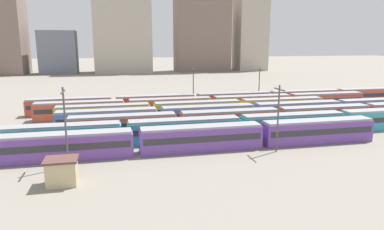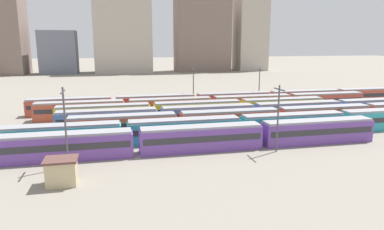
# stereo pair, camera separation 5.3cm
# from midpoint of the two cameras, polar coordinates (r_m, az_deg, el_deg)

# --- Properties ---
(ground_plane) EXTENTS (600.00, 600.00, 0.00)m
(ground_plane) POSITION_cam_midpoint_polar(r_m,az_deg,el_deg) (65.21, -10.26, -2.22)
(ground_plane) COLOR gray
(train_track_0) EXTENTS (55.80, 3.06, 3.75)m
(train_track_0) POSITION_cam_midpoint_polar(r_m,az_deg,el_deg) (51.02, 1.56, -3.78)
(train_track_0) COLOR #6B429E
(train_track_0) RESTS_ON ground_plane
(train_track_1) EXTENTS (93.60, 3.06, 3.75)m
(train_track_1) POSITION_cam_midpoint_polar(r_m,az_deg,el_deg) (62.00, 16.18, -1.43)
(train_track_1) COLOR teal
(train_track_1) RESTS_ON ground_plane
(train_track_2) EXTENTS (112.50, 3.06, 3.75)m
(train_track_2) POSITION_cam_midpoint_polar(r_m,az_deg,el_deg) (76.67, 26.78, 0.25)
(train_track_2) COLOR #BC4C38
(train_track_2) RESTS_ON ground_plane
(train_track_3) EXTENTS (93.60, 3.06, 3.75)m
(train_track_3) POSITION_cam_midpoint_polar(r_m,az_deg,el_deg) (74.09, 16.95, 0.65)
(train_track_3) COLOR #4C70BC
(train_track_3) RESTS_ON ground_plane
(train_track_4) EXTENTS (55.80, 3.06, 3.75)m
(train_track_4) POSITION_cam_midpoint_polar(r_m,az_deg,el_deg) (71.71, 0.97, 0.81)
(train_track_4) COLOR yellow
(train_track_4) RESTS_ON ground_plane
(train_track_5) EXTENTS (74.70, 3.06, 3.75)m
(train_track_5) POSITION_cam_midpoint_polar(r_m,az_deg,el_deg) (77.80, 3.38, 1.67)
(train_track_5) COLOR #BC4C38
(train_track_5) RESTS_ON ground_plane
(train_track_6) EXTENTS (93.60, 3.06, 3.75)m
(train_track_6) POSITION_cam_midpoint_polar(r_m,az_deg,el_deg) (84.74, 6.91, 2.45)
(train_track_6) COLOR #BC4C38
(train_track_6) RESTS_ON ground_plane
(catenary_pole_0) EXTENTS (0.24, 3.20, 9.75)m
(catenary_pole_0) POSITION_cam_midpoint_polar(r_m,az_deg,el_deg) (51.11, 13.95, -0.05)
(catenary_pole_0) COLOR #4C4C51
(catenary_pole_0) RESTS_ON ground_plane
(catenary_pole_1) EXTENTS (0.24, 3.20, 9.95)m
(catenary_pole_1) POSITION_cam_midpoint_polar(r_m,az_deg,el_deg) (84.28, 0.24, 4.97)
(catenary_pole_1) COLOR #4C4C51
(catenary_pole_1) RESTS_ON ground_plane
(catenary_pole_2) EXTENTS (0.24, 3.20, 10.30)m
(catenary_pole_2) POSITION_cam_midpoint_polar(r_m,az_deg,el_deg) (46.10, -20.03, -1.34)
(catenary_pole_2) COLOR #4C4C51
(catenary_pole_2) RESTS_ON ground_plane
(catenary_pole_3) EXTENTS (0.24, 3.20, 9.38)m
(catenary_pole_3) POSITION_cam_midpoint_polar(r_m,az_deg,el_deg) (89.90, 10.98, 4.99)
(catenary_pole_3) COLOR #4C4C51
(catenary_pole_3) RESTS_ON ground_plane
(signal_hut) EXTENTS (3.60, 3.00, 3.04)m
(signal_hut) POSITION_cam_midpoint_polar(r_m,az_deg,el_deg) (41.86, -20.55, -8.62)
(signal_hut) COLOR #C6B284
(signal_hut) RESTS_ON ground_plane
(distant_building_0) EXTENTS (15.59, 19.56, 40.01)m
(distant_building_0) POSITION_cam_midpoint_polar(r_m,az_deg,el_deg) (194.15, -28.02, 11.81)
(distant_building_0) COLOR #7A665B
(distant_building_0) RESTS_ON ground_plane
(distant_building_1) EXTENTS (17.78, 12.89, 21.26)m
(distant_building_1) POSITION_cam_midpoint_polar(r_m,az_deg,el_deg) (189.56, -21.00, 9.58)
(distant_building_1) COLOR slate
(distant_building_1) RESTS_ON ground_plane
(distant_building_2) EXTENTS (28.62, 20.20, 39.05)m
(distant_building_2) POSITION_cam_midpoint_polar(r_m,az_deg,el_deg) (187.60, -11.29, 12.84)
(distant_building_2) COLOR #B2A899
(distant_building_2) RESTS_ON ground_plane
(distant_building_3) EXTENTS (29.13, 14.66, 50.53)m
(distant_building_3) POSITION_cam_midpoint_polar(r_m,az_deg,el_deg) (193.51, 1.69, 14.72)
(distant_building_3) COLOR #7A665B
(distant_building_3) RESTS_ON ground_plane
(distant_building_4) EXTENTS (16.26, 14.86, 40.13)m
(distant_building_4) POSITION_cam_midpoint_polar(r_m,az_deg,el_deg) (201.92, 9.59, 12.97)
(distant_building_4) COLOR #B2A899
(distant_building_4) RESTS_ON ground_plane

